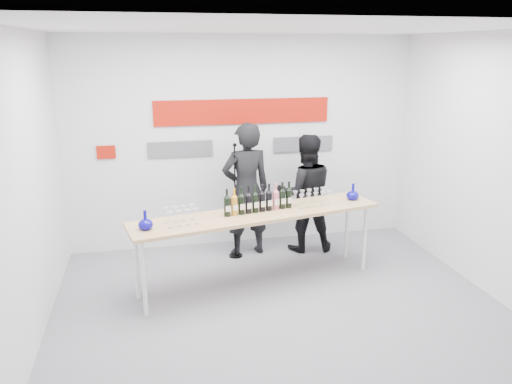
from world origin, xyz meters
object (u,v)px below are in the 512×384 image
presenter_left (246,190)px  mic_stand (235,223)px  tasting_table (258,218)px  presenter_right (305,193)px

presenter_left → mic_stand: 0.48m
tasting_table → mic_stand: bearing=86.2°
mic_stand → presenter_right: bearing=8.6°
tasting_table → presenter_right: 1.29m
tasting_table → presenter_right: presenter_right is taller
tasting_table → presenter_left: 0.96m
tasting_table → presenter_left: presenter_left is taller
presenter_right → mic_stand: 1.08m
presenter_left → mic_stand: bearing=20.3°
presenter_left → presenter_right: (0.85, -0.02, -0.09)m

